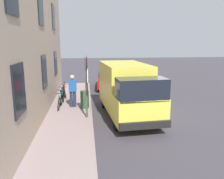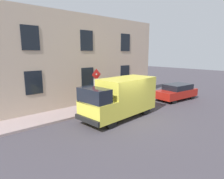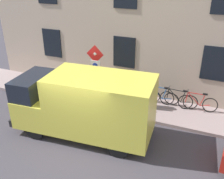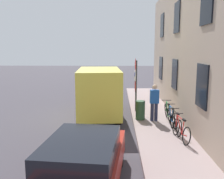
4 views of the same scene
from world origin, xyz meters
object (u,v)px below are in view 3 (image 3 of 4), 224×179
Objects in this scene: sign_post_stacked at (96,71)px; pedestrian at (141,88)px; delivery_van at (86,104)px; bicycle_green at (143,93)px; litter_bin at (131,103)px; bicycle_red at (198,103)px; bicycle_blue at (160,96)px; bicycle_black at (178,99)px.

sign_post_stacked is 1.61× the size of pedestrian.
delivery_van is 3.19× the size of bicycle_green.
bicycle_green is 1.90× the size of litter_bin.
bicycle_red is 1.68m from bicycle_blue.
bicycle_green is (1.42, -1.77, -1.38)m from sign_post_stacked.
pedestrian reaches higher than bicycle_blue.
delivery_van is 3.18× the size of pedestrian.
litter_bin is at bearing 85.73° from bicycle_green.
delivery_van is 3.19× the size of bicycle_red.
bicycle_red is 2.59m from pedestrian.
sign_post_stacked is 2.65m from bicycle_green.
pedestrian is (-0.65, 1.60, 0.56)m from bicycle_black.
litter_bin is (-0.62, 0.24, -0.48)m from pedestrian.
bicycle_blue is 1.90× the size of litter_bin.
bicycle_black is 1.00× the size of bicycle_blue.
pedestrian is at bearing 41.37° from bicycle_blue.
pedestrian is (-0.65, -0.08, 0.56)m from bicycle_green.
litter_bin is at bearing 33.75° from bicycle_black.
bicycle_green is at bearing 0.97° from bicycle_blue.
bicycle_green is (3.31, -1.27, -0.82)m from delivery_van.
litter_bin reaches higher than bicycle_black.
sign_post_stacked reaches higher than bicycle_red.
bicycle_black is 1.68m from bicycle_green.
pedestrian reaches higher than bicycle_black.
sign_post_stacked is 0.51× the size of delivery_van.
delivery_van is 3.20× the size of bicycle_black.
bicycle_blue is 1.00× the size of pedestrian.
sign_post_stacked is 2.16m from pedestrian.
bicycle_blue is (0.00, 0.84, 0.00)m from bicycle_black.
bicycle_green is (0.00, 0.84, 0.00)m from bicycle_blue.
delivery_van is at bearing 71.72° from bicycle_green.
bicycle_black is 1.90× the size of litter_bin.
sign_post_stacked reaches higher than bicycle_green.
bicycle_green is (0.00, 1.68, 0.00)m from bicycle_black.
pedestrian is 0.82m from litter_bin.
delivery_van is at bearing 62.66° from pedestrian.
sign_post_stacked reaches higher than pedestrian.
bicycle_black is at bearing -55.41° from litter_bin.
sign_post_stacked reaches higher than bicycle_blue.
sign_post_stacked is at bearing 41.38° from bicycle_green.
bicycle_red and bicycle_blue have the same top height.
sign_post_stacked is 1.62× the size of bicycle_green.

